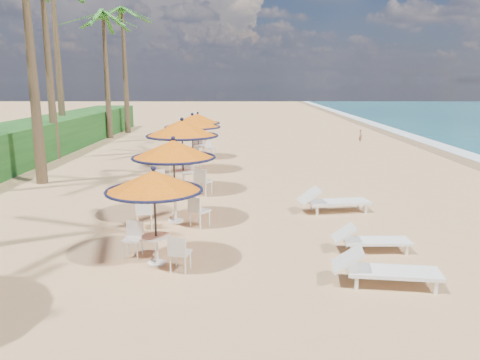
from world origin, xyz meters
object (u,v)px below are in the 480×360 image
object	(u,v)px
lounger_mid	(369,239)
lounger_far	(331,200)
station_1	(173,157)
station_2	(182,138)
station_0	(154,190)
station_3	(191,129)
station_4	(198,124)
lounger_near	(382,269)

from	to	relation	value
lounger_mid	lounger_far	distance (m)	3.32
station_1	station_2	distance (m)	3.65
station_0	station_2	world-z (taller)	station_2
station_2	station_3	bearing A→B (deg)	91.67
lounger_far	station_2	bearing A→B (deg)	142.12
station_2	station_4	distance (m)	7.62
lounger_near	lounger_far	xyz separation A→B (m)	(-0.01, 5.15, 0.02)
station_1	station_3	distance (m)	7.64
station_1	lounger_near	bearing A→B (deg)	-42.13
station_1	lounger_near	world-z (taller)	station_1
station_1	lounger_near	distance (m)	6.33
lounger_mid	station_0	bearing A→B (deg)	-171.73
lounger_near	station_0	bearing A→B (deg)	173.52
station_4	station_0	bearing A→B (deg)	-88.52
lounger_mid	lounger_far	size ratio (longest dim) A/B	0.81
station_2	station_3	distance (m)	3.99
station_4	lounger_mid	bearing A→B (deg)	-69.24
station_0	station_2	size ratio (longest dim) A/B	0.81
station_0	station_4	xyz separation A→B (m)	(-0.37, 14.28, 0.07)
station_4	lounger_far	world-z (taller)	station_4
station_0	station_1	distance (m)	3.03
station_1	lounger_near	xyz separation A→B (m)	(4.56, -4.12, -1.49)
lounger_far	station_1	bearing A→B (deg)	-176.36
lounger_mid	lounger_far	bearing A→B (deg)	93.50
station_4	lounger_far	size ratio (longest dim) A/B	1.06
station_0	lounger_far	xyz separation A→B (m)	(4.53, 4.05, -1.27)
station_1	station_2	size ratio (longest dim) A/B	0.91
station_3	lounger_far	world-z (taller)	station_3
station_1	lounger_mid	world-z (taller)	station_1
station_3	lounger_near	world-z (taller)	station_3
lounger_near	lounger_mid	world-z (taller)	lounger_near
station_3	station_0	bearing A→B (deg)	-88.13
station_3	station_4	distance (m)	3.63
station_1	station_2	world-z (taller)	station_2
station_2	lounger_far	size ratio (longest dim) A/B	1.19
lounger_near	lounger_far	size ratio (longest dim) A/B	0.95
station_1	lounger_far	distance (m)	4.89
lounger_mid	station_3	bearing A→B (deg)	116.70
station_0	station_4	size ratio (longest dim) A/B	0.92
lounger_near	lounger_far	world-z (taller)	lounger_far
station_3	lounger_far	xyz separation A→B (m)	(4.88, -6.60, -1.49)
station_2	lounger_near	size ratio (longest dim) A/B	1.26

